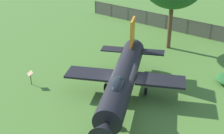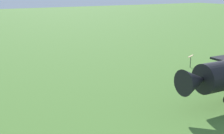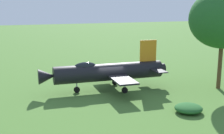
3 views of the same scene
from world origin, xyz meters
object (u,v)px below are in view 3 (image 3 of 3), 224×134
at_px(display_jet, 105,72).
at_px(info_plaque, 98,66).
at_px(shade_tree, 223,19).
at_px(shrub_near_fence, 189,108).

bearing_deg(display_jet, info_plaque, -98.91).
height_order(display_jet, shade_tree, shade_tree).
xyz_separation_m(shade_tree, info_plaque, (-10.94, -9.69, -6.28)).
height_order(shade_tree, shrub_near_fence, shade_tree).
relative_size(shade_tree, shrub_near_fence, 4.48).
relative_size(display_jet, info_plaque, 11.46).
bearing_deg(shade_tree, shrub_near_fence, -54.53).
distance_m(shade_tree, info_plaque, 15.90).
relative_size(shade_tree, info_plaque, 8.84).
height_order(shrub_near_fence, info_plaque, info_plaque).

